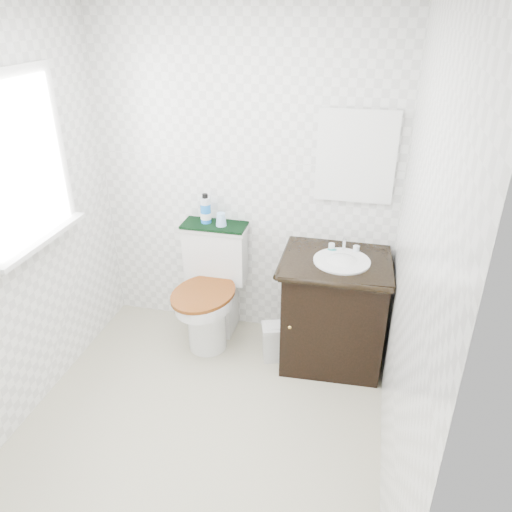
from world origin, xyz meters
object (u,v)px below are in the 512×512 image
at_px(mouthwash_bottle, 206,210).
at_px(cup, 221,219).
at_px(toilet, 212,293).
at_px(vanity, 334,308).
at_px(trash_bin, 276,342).

xyz_separation_m(mouthwash_bottle, cup, (0.13, -0.03, -0.05)).
height_order(toilet, vanity, vanity).
relative_size(trash_bin, cup, 2.94).
relative_size(toilet, cup, 9.14).
bearing_deg(trash_bin, toilet, 162.90).
bearing_deg(toilet, cup, 62.92).
bearing_deg(cup, toilet, -117.08).
relative_size(toilet, mouthwash_bottle, 4.02).
distance_m(trash_bin, mouthwash_bottle, 1.09).
bearing_deg(vanity, cup, 168.67).
height_order(toilet, cup, cup).
distance_m(vanity, cup, 1.02).
relative_size(vanity, mouthwash_bottle, 4.17).
bearing_deg(cup, mouthwash_bottle, 165.82).
xyz_separation_m(trash_bin, mouthwash_bottle, (-0.60, 0.31, 0.86)).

